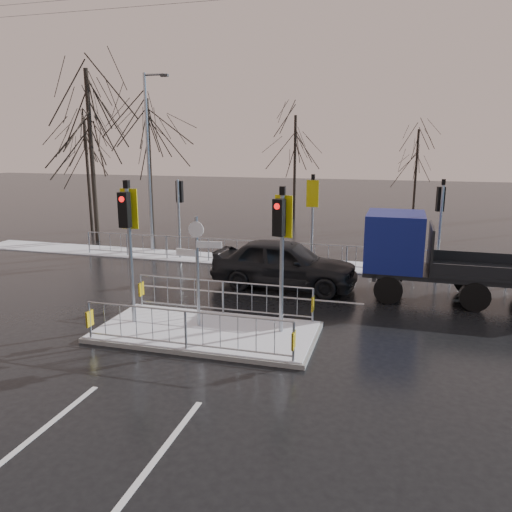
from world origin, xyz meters
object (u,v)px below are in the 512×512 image
(car_far_lane, at_px, (284,263))
(street_lamp_left, at_px, (149,156))
(flatbed_truck, at_px, (421,254))
(traffic_island, at_px, (206,320))

(car_far_lane, height_order, street_lamp_left, street_lamp_left)
(car_far_lane, bearing_deg, flatbed_truck, -86.31)
(traffic_island, bearing_deg, street_lamp_left, 124.07)
(traffic_island, xyz_separation_m, flatbed_truck, (5.72, 5.05, 1.12))
(street_lamp_left, bearing_deg, car_far_lane, -30.91)
(flatbed_truck, bearing_deg, traffic_island, -138.55)
(car_far_lane, relative_size, flatbed_truck, 0.84)
(traffic_island, relative_size, car_far_lane, 1.15)
(car_far_lane, bearing_deg, street_lamp_left, 62.17)
(traffic_island, bearing_deg, flatbed_truck, 41.45)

